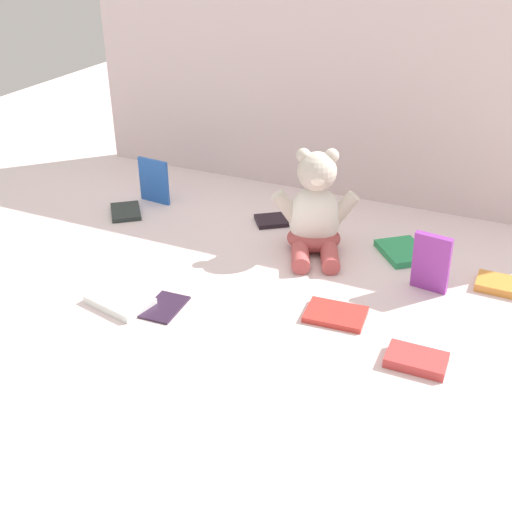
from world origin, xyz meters
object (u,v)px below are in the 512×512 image
(book_case_3, at_px, (126,212))
(book_case_9, at_px, (154,181))
(book_case_2, at_px, (336,314))
(teddy_bear, at_px, (315,214))
(book_case_1, at_px, (120,301))
(book_case_6, at_px, (431,263))
(book_case_0, at_px, (164,306))
(book_case_7, at_px, (416,360))
(book_case_8, at_px, (510,287))
(book_case_5, at_px, (283,220))
(book_case_4, at_px, (403,252))

(book_case_3, height_order, book_case_9, book_case_9)
(book_case_2, xyz_separation_m, book_case_9, (-0.61, 0.32, 0.05))
(teddy_bear, relative_size, book_case_1, 1.91)
(book_case_3, distance_m, book_case_6, 0.79)
(book_case_0, xyz_separation_m, book_case_7, (0.49, 0.03, 0.00))
(book_case_9, bearing_deg, book_case_8, 0.01)
(book_case_5, relative_size, book_case_6, 1.04)
(teddy_bear, relative_size, book_case_0, 2.39)
(book_case_0, distance_m, book_case_8, 0.71)
(book_case_3, xyz_separation_m, book_case_7, (0.82, -0.30, 0.00))
(book_case_5, bearing_deg, book_case_6, -150.20)
(teddy_bear, bearing_deg, book_case_0, -140.10)
(book_case_3, height_order, book_case_4, book_case_4)
(book_case_3, distance_m, book_case_5, 0.41)
(book_case_7, bearing_deg, book_case_6, -173.91)
(teddy_bear, distance_m, book_case_2, 0.29)
(book_case_0, relative_size, book_case_9, 0.84)
(book_case_4, relative_size, book_case_6, 0.90)
(book_case_4, height_order, book_case_9, book_case_9)
(book_case_1, distance_m, book_case_7, 0.59)
(book_case_8, bearing_deg, book_case_7, -20.51)
(book_case_6, height_order, book_case_9, book_case_6)
(book_case_0, xyz_separation_m, book_case_1, (-0.09, -0.02, 0.00))
(teddy_bear, xyz_separation_m, book_case_0, (-0.19, -0.35, -0.09))
(book_case_5, relative_size, book_case_8, 1.02)
(book_case_0, height_order, book_case_8, book_case_8)
(book_case_5, bearing_deg, book_case_7, -171.19)
(book_case_3, bearing_deg, book_case_1, -94.87)
(book_case_4, height_order, book_case_6, book_case_6)
(book_case_7, distance_m, book_case_8, 0.35)
(book_case_4, bearing_deg, book_case_1, 3.90)
(book_case_3, relative_size, book_case_7, 0.99)
(book_case_5, distance_m, book_case_7, 0.61)
(book_case_6, bearing_deg, book_case_7, -75.95)
(book_case_0, bearing_deg, book_case_3, -48.90)
(book_case_2, height_order, book_case_9, book_case_9)
(book_case_2, relative_size, book_case_7, 1.11)
(book_case_4, bearing_deg, teddy_bear, -21.90)
(book_case_8, bearing_deg, book_case_4, -103.52)
(book_case_8, bearing_deg, book_case_6, -64.67)
(book_case_9, bearing_deg, book_case_0, -50.87)
(book_case_4, bearing_deg, book_case_7, 67.08)
(book_case_0, distance_m, book_case_4, 0.56)
(book_case_2, distance_m, book_case_6, 0.23)
(book_case_7, bearing_deg, book_case_0, -87.11)
(book_case_5, xyz_separation_m, book_case_9, (-0.36, -0.03, 0.05))
(book_case_3, height_order, book_case_5, same)
(book_case_2, xyz_separation_m, book_case_4, (0.06, 0.30, 0.00))
(book_case_0, height_order, book_case_4, book_case_4)
(teddy_bear, bearing_deg, book_case_9, 148.48)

